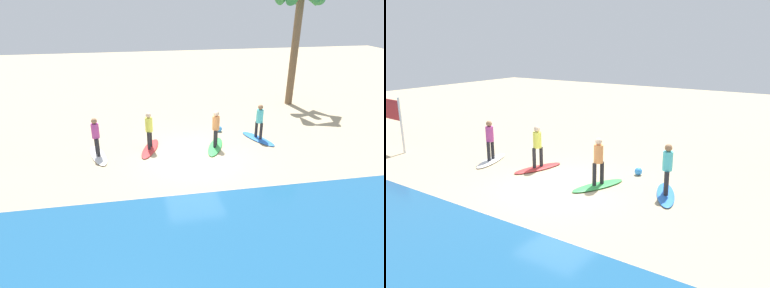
% 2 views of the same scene
% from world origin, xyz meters
% --- Properties ---
extents(ground_plane, '(60.00, 60.00, 0.00)m').
position_xyz_m(ground_plane, '(0.00, 0.00, 0.00)').
color(ground_plane, tan).
extents(surfboard_blue, '(1.33, 2.15, 0.09)m').
position_xyz_m(surfboard_blue, '(-3.33, -1.25, 0.04)').
color(surfboard_blue, blue).
rests_on(surfboard_blue, ground).
extents(surfer_blue, '(0.32, 0.43, 1.64)m').
position_xyz_m(surfer_blue, '(-3.33, -1.25, 1.04)').
color(surfer_blue, '#232328').
rests_on(surfer_blue, surfboard_blue).
extents(surfboard_green, '(1.32, 2.15, 0.09)m').
position_xyz_m(surfboard_green, '(-1.12, -0.72, 0.04)').
color(surfboard_green, green).
rests_on(surfboard_green, ground).
extents(surfer_green, '(0.32, 0.44, 1.64)m').
position_xyz_m(surfer_green, '(-1.12, -0.72, 1.04)').
color(surfer_green, '#232328').
rests_on(surfer_green, surfboard_green).
extents(surfboard_red, '(1.18, 2.17, 0.09)m').
position_xyz_m(surfboard_red, '(1.79, -1.03, 0.04)').
color(surfboard_red, red).
rests_on(surfboard_red, ground).
extents(surfer_red, '(0.32, 0.44, 1.64)m').
position_xyz_m(surfer_red, '(1.79, -1.03, 1.04)').
color(surfer_red, '#232328').
rests_on(surfer_red, surfboard_red).
extents(surfboard_white, '(1.13, 2.17, 0.09)m').
position_xyz_m(surfboard_white, '(4.01, -0.69, 0.04)').
color(surfboard_white, white).
rests_on(surfboard_white, ground).
extents(surfer_white, '(0.32, 0.45, 1.64)m').
position_xyz_m(surfer_white, '(4.01, -0.69, 1.04)').
color(surfer_white, '#232328').
rests_on(surfer_white, surfboard_white).
extents(beach_ball, '(0.29, 0.29, 0.29)m').
position_xyz_m(beach_ball, '(-1.77, -2.56, 0.14)').
color(beach_ball, '#338CE5').
rests_on(beach_ball, ground).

